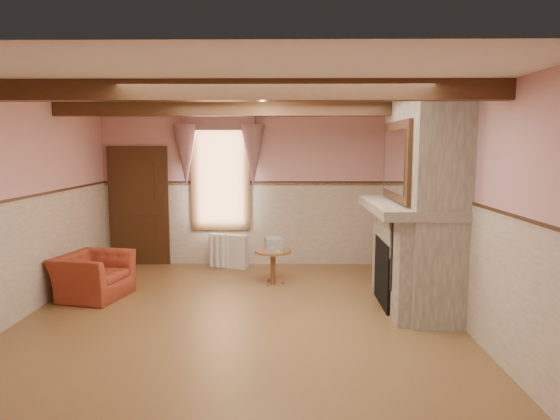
{
  "coord_description": "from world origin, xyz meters",
  "views": [
    {
      "loc": [
        0.61,
        -6.08,
        2.16
      ],
      "look_at": [
        0.52,
        0.8,
        1.29
      ],
      "focal_mm": 32.0,
      "sensor_mm": 36.0,
      "label": 1
    }
  ],
  "objects_px": {
    "bowl": "(408,199)",
    "oil_lamp": "(401,189)",
    "radiator": "(229,251)",
    "side_table": "(273,267)",
    "armchair": "(93,276)",
    "mantel_clock": "(399,191)"
  },
  "relations": [
    {
      "from": "radiator",
      "to": "bowl",
      "type": "xyz_separation_m",
      "value": [
        2.68,
        -2.06,
        1.16
      ]
    },
    {
      "from": "radiator",
      "to": "oil_lamp",
      "type": "height_order",
      "value": "oil_lamp"
    },
    {
      "from": "side_table",
      "to": "oil_lamp",
      "type": "distance_m",
      "value": 2.32
    },
    {
      "from": "side_table",
      "to": "mantel_clock",
      "type": "bearing_deg",
      "value": -13.01
    },
    {
      "from": "mantel_clock",
      "to": "oil_lamp",
      "type": "height_order",
      "value": "oil_lamp"
    },
    {
      "from": "radiator",
      "to": "mantel_clock",
      "type": "bearing_deg",
      "value": -12.2
    },
    {
      "from": "mantel_clock",
      "to": "bowl",
      "type": "bearing_deg",
      "value": -90.0
    },
    {
      "from": "mantel_clock",
      "to": "oil_lamp",
      "type": "relative_size",
      "value": 0.86
    },
    {
      "from": "radiator",
      "to": "bowl",
      "type": "bearing_deg",
      "value": -20.09
    },
    {
      "from": "oil_lamp",
      "to": "radiator",
      "type": "bearing_deg",
      "value": 148.15
    },
    {
      "from": "armchair",
      "to": "radiator",
      "type": "bearing_deg",
      "value": -31.21
    },
    {
      "from": "radiator",
      "to": "oil_lamp",
      "type": "bearing_deg",
      "value": -14.45
    },
    {
      "from": "bowl",
      "to": "mantel_clock",
      "type": "height_order",
      "value": "mantel_clock"
    },
    {
      "from": "bowl",
      "to": "oil_lamp",
      "type": "distance_m",
      "value": 0.4
    },
    {
      "from": "side_table",
      "to": "bowl",
      "type": "height_order",
      "value": "bowl"
    },
    {
      "from": "mantel_clock",
      "to": "armchair",
      "type": "bearing_deg",
      "value": -176.07
    },
    {
      "from": "radiator",
      "to": "oil_lamp",
      "type": "distance_m",
      "value": 3.4
    },
    {
      "from": "radiator",
      "to": "oil_lamp",
      "type": "xyz_separation_m",
      "value": [
        2.68,
        -1.67,
        1.26
      ]
    },
    {
      "from": "bowl",
      "to": "oil_lamp",
      "type": "xyz_separation_m",
      "value": [
        0.0,
        0.39,
        0.1
      ]
    },
    {
      "from": "mantel_clock",
      "to": "radiator",
      "type": "bearing_deg",
      "value": 150.39
    },
    {
      "from": "armchair",
      "to": "oil_lamp",
      "type": "height_order",
      "value": "oil_lamp"
    },
    {
      "from": "side_table",
      "to": "bowl",
      "type": "bearing_deg",
      "value": -27.43
    }
  ]
}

